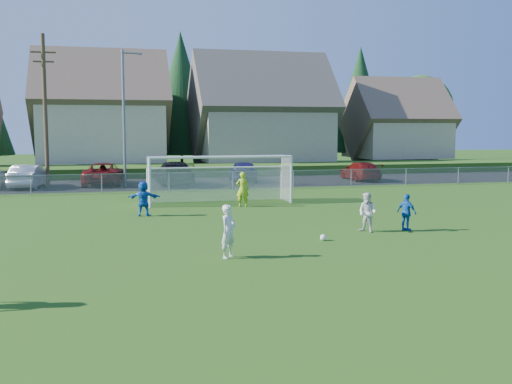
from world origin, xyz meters
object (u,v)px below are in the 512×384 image
car_b (29,176)px  soccer_goal (219,172)px  player_white_b (367,212)px  goalkeeper (243,189)px  car_g (360,171)px  soccer_ball (323,237)px  player_white_a (228,231)px  player_blue_a (407,212)px  car_e (243,171)px  player_blue_b (144,198)px  car_d (174,173)px  car_c (104,174)px

car_b → soccer_goal: (10.64, -10.65, 0.86)m
player_white_b → car_b: size_ratio=0.32×
goalkeeper → car_b: 17.03m
player_white_b → soccer_goal: (-3.79, 10.18, 0.88)m
car_b → car_g: bearing=-172.4°
soccer_ball → player_white_a: (-3.76, -1.92, 0.70)m
player_white_a → goalkeeper: size_ratio=0.93×
car_b → player_blue_a: bearing=134.9°
car_b → car_e: car_b is taller
soccer_ball → player_blue_a: player_blue_a is taller
player_white_b → car_g: bearing=123.6°
player_blue_b → goalkeeper: (4.98, 1.99, 0.08)m
player_white_b → soccer_goal: size_ratio=0.20×
player_blue_a → car_d: bearing=-9.3°
car_g → soccer_goal: size_ratio=0.64×
player_blue_a → player_blue_b: bearing=29.2°
car_c → car_d: size_ratio=0.98×
player_blue_b → car_e: (8.11, 15.64, -0.03)m
car_c → car_e: 9.89m
car_d → car_e: (5.18, 1.40, -0.05)m
car_b → car_c: 4.84m
soccer_goal → player_white_b: bearing=-69.6°
car_e → player_white_a: bearing=81.6°
soccer_ball → car_e: car_e is taller
car_b → soccer_goal: soccer_goal is taller
soccer_ball → soccer_goal: (-1.58, 11.39, 1.52)m
car_b → car_g: car_b is taller
car_e → player_blue_a: bearing=99.1°
car_c → car_e: (9.89, 0.11, -0.00)m
soccer_ball → car_c: car_c is taller
player_white_a → car_g: player_white_a is taller
soccer_ball → player_blue_a: bearing=16.4°
goalkeeper → car_b: size_ratio=0.38×
goalkeeper → soccer_goal: soccer_goal is taller
soccer_ball → player_blue_a: 3.99m
goalkeeper → car_b: bearing=-34.8°
player_blue_b → car_b: (-6.51, 14.56, -0.02)m
car_g → soccer_goal: bearing=42.8°
player_blue_b → soccer_goal: (4.13, 3.91, 0.84)m
goalkeeper → car_e: goalkeeper is taller
player_blue_a → goalkeeper: bearing=1.4°
car_b → soccer_ball: bearing=126.5°
car_b → car_e: (14.63, 1.08, -0.00)m
soccer_ball → car_g: size_ratio=0.05×
player_white_b → goalkeeper: size_ratio=0.86×
player_blue_b → car_d: car_d is taller
goalkeeper → player_blue_b: bearing=34.5°
player_white_a → car_b: player_white_a is taller
player_white_a → car_c: player_white_a is taller
soccer_ball → soccer_goal: 11.60m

